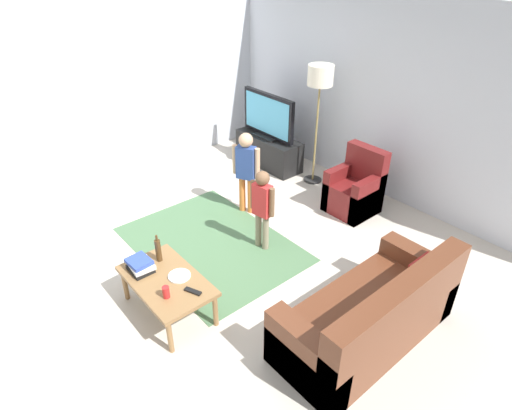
% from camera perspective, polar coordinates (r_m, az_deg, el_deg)
% --- Properties ---
extents(ground, '(7.80, 7.80, 0.00)m').
position_cam_1_polar(ground, '(4.99, -5.33, -8.71)').
color(ground, beige).
extents(wall_back, '(6.00, 0.12, 2.70)m').
position_cam_1_polar(wall_back, '(6.30, 17.38, 12.88)').
color(wall_back, silver).
rests_on(wall_back, ground).
extents(wall_left, '(0.12, 6.00, 2.70)m').
position_cam_1_polar(wall_left, '(6.80, -21.21, 13.53)').
color(wall_left, silver).
rests_on(wall_left, ground).
extents(area_rug, '(2.20, 1.60, 0.01)m').
position_cam_1_polar(area_rug, '(5.41, -5.92, -5.12)').
color(area_rug, '#4C724C').
rests_on(area_rug, ground).
extents(tv_stand, '(1.20, 0.44, 0.50)m').
position_cam_1_polar(tv_stand, '(7.21, 1.67, 7.15)').
color(tv_stand, black).
rests_on(tv_stand, ground).
extents(tv, '(1.10, 0.28, 0.71)m').
position_cam_1_polar(tv, '(6.97, 1.62, 11.64)').
color(tv, black).
rests_on(tv, tv_stand).
extents(couch, '(0.80, 1.80, 0.86)m').
position_cam_1_polar(couch, '(4.18, 15.32, -14.27)').
color(couch, brown).
rests_on(couch, ground).
extents(armchair, '(0.60, 0.60, 0.90)m').
position_cam_1_polar(armchair, '(6.06, 13.05, 1.85)').
color(armchair, maroon).
rests_on(armchair, ground).
extents(floor_lamp, '(0.36, 0.36, 1.78)m').
position_cam_1_polar(floor_lamp, '(6.29, 8.47, 15.76)').
color(floor_lamp, '#262626').
rests_on(floor_lamp, ground).
extents(child_near_tv, '(0.35, 0.24, 1.15)m').
position_cam_1_polar(child_near_tv, '(5.69, -1.31, 5.17)').
color(child_near_tv, orange).
rests_on(child_near_tv, ground).
extents(child_center, '(0.34, 0.17, 1.03)m').
position_cam_1_polar(child_center, '(5.00, 0.83, 0.23)').
color(child_center, gray).
rests_on(child_center, ground).
extents(coffee_table, '(1.00, 0.60, 0.42)m').
position_cam_1_polar(coffee_table, '(4.35, -11.73, -10.05)').
color(coffee_table, olive).
rests_on(coffee_table, ground).
extents(book_stack, '(0.27, 0.23, 0.12)m').
position_cam_1_polar(book_stack, '(4.45, -15.03, -7.71)').
color(book_stack, black).
rests_on(book_stack, coffee_table).
extents(bottle, '(0.06, 0.06, 0.31)m').
position_cam_1_polar(bottle, '(4.49, -12.78, -5.81)').
color(bottle, '#4C3319').
rests_on(bottle, coffee_table).
extents(tv_remote, '(0.18, 0.11, 0.02)m').
position_cam_1_polar(tv_remote, '(4.13, -8.34, -11.21)').
color(tv_remote, black).
rests_on(tv_remote, coffee_table).
extents(soda_can, '(0.07, 0.07, 0.12)m').
position_cam_1_polar(soda_can, '(4.09, -11.80, -11.20)').
color(soda_can, red).
rests_on(soda_can, coffee_table).
extents(plate, '(0.22, 0.22, 0.02)m').
position_cam_1_polar(plate, '(4.32, -10.08, -9.20)').
color(plate, white).
rests_on(plate, coffee_table).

